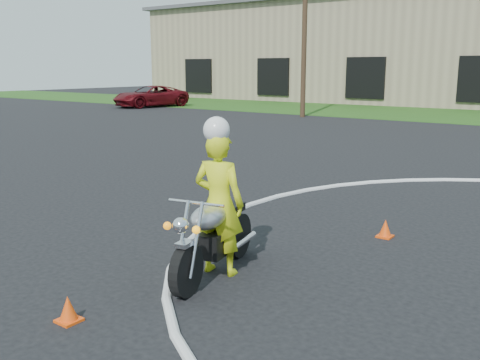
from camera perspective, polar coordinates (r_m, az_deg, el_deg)
The scene contains 4 objects.
primary_motorcycle at distance 7.13m, azimuth -2.86°, elevation -5.97°, with size 0.77×2.17×1.15m.
rider_primary_grp at distance 7.12m, azimuth -2.28°, elevation -2.07°, with size 0.79×0.60×2.13m.
pickup_grp at distance 38.87m, azimuth -9.53°, elevation 8.80°, with size 3.71×5.79×1.49m.
warehouse at distance 49.02m, azimuth 14.94°, elevation 13.18°, with size 41.00×17.00×8.30m.
Camera 1 is at (0.03, -5.58, 2.75)m, focal length 40.00 mm.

